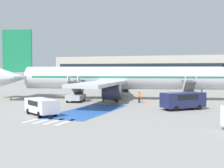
{
  "coord_description": "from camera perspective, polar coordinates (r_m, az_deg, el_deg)",
  "views": [
    {
      "loc": [
        15.96,
        -49.73,
        5.08
      ],
      "look_at": [
        -2.05,
        -2.07,
        2.55
      ],
      "focal_mm": 50.0,
      "sensor_mm": 36.0,
      "label": 1
    }
  ],
  "objects": [
    {
      "name": "apron_leadline_yellow",
      "position": [
        51.58,
        2.88,
        -2.81
      ],
      "size": [
        75.81,
        18.92,
        0.01
      ],
      "primitive_type": "cube",
      "rotation": [
        0.0,
        0.0,
        -1.33
      ],
      "color": "gold",
      "rests_on": "ground_plane"
    },
    {
      "name": "apron_stand_patch_blue",
      "position": [
        37.49,
        -4.28,
        -4.95
      ],
      "size": [
        5.34,
        13.99,
        0.01
      ],
      "primitive_type": "cube",
      "color": "#2856A8",
      "rests_on": "ground_plane"
    },
    {
      "name": "apron_walkway_bar_2",
      "position": [
        30.67,
        -10.5,
        -6.74
      ],
      "size": [
        0.44,
        3.6,
        0.01
      ],
      "primitive_type": "cube",
      "color": "silver",
      "rests_on": "ground_plane"
    },
    {
      "name": "service_van_0",
      "position": [
        39.5,
        12.86,
        -2.76
      ],
      "size": [
        5.41,
        5.29,
        2.13
      ],
      "rotation": [
        0.0,
        0.0,
        5.47
      ],
      "color": "#1E234C",
      "rests_on": "ground_plane"
    },
    {
      "name": "traffic_cone_1",
      "position": [
        51.66,
        -12.04,
        -2.57
      ],
      "size": [
        0.48,
        0.48,
        0.54
      ],
      "color": "orange",
      "rests_on": "ground_plane"
    },
    {
      "name": "boarding_stairs_aft",
      "position": [
        48.3,
        -6.59,
        -2.02
      ],
      "size": [
        3.29,
        5.54,
        4.11
      ],
      "rotation": [
        0.0,
        0.0,
        0.24
      ],
      "color": "#ADB2BA",
      "rests_on": "ground_plane"
    },
    {
      "name": "terminal_building",
      "position": [
        108.2,
        11.59,
        2.56
      ],
      "size": [
        86.34,
        12.1,
        9.33
      ],
      "color": "#B2AD9E",
      "rests_on": "ground_plane"
    },
    {
      "name": "ground_crew_2",
      "position": [
        46.16,
        5.03,
        -2.2
      ],
      "size": [
        0.46,
        0.28,
        1.78
      ],
      "rotation": [
        0.0,
        0.0,
        3.27
      ],
      "color": "#191E38",
      "rests_on": "ground_plane"
    },
    {
      "name": "apron_walkway_bar_1",
      "position": [
        31.3,
        -12.39,
        -6.56
      ],
      "size": [
        0.44,
        3.6,
        0.01
      ],
      "primitive_type": "cube",
      "color": "silver",
      "rests_on": "ground_plane"
    },
    {
      "name": "traffic_cone_2",
      "position": [
        46.2,
        6.44,
        -3.2
      ],
      "size": [
        0.42,
        0.42,
        0.47
      ],
      "color": "orange",
      "rests_on": "ground_plane"
    },
    {
      "name": "fuel_tanker",
      "position": [
        72.28,
        0.68,
        0.25
      ],
      "size": [
        3.49,
        8.75,
        3.59
      ],
      "rotation": [
        0.0,
        0.0,
        -0.12
      ],
      "color": "#38383D",
      "rests_on": "ground_plane"
    },
    {
      "name": "boarding_stairs_forward",
      "position": [
        47.35,
        13.89,
        -2.18
      ],
      "size": [
        3.29,
        5.54,
        4.12
      ],
      "rotation": [
        0.0,
        0.0,
        0.24
      ],
      "color": "#ADB2BA",
      "rests_on": "ground_plane"
    },
    {
      "name": "airliner",
      "position": [
        51.41,
        2.1,
        1.12
      ],
      "size": [
        43.25,
        32.71,
        11.72
      ],
      "rotation": [
        0.0,
        0.0,
        -1.33
      ],
      "color": "silver",
      "rests_on": "ground_plane"
    },
    {
      "name": "apron_walkway_bar_0",
      "position": [
        31.96,
        -14.21,
        -6.39
      ],
      "size": [
        0.44,
        3.6,
        0.01
      ],
      "primitive_type": "cube",
      "color": "silver",
      "rests_on": "ground_plane"
    },
    {
      "name": "traffic_cone_0",
      "position": [
        52.97,
        -17.97,
        -2.51
      ],
      "size": [
        0.48,
        0.48,
        0.53
      ],
      "color": "orange",
      "rests_on": "ground_plane"
    },
    {
      "name": "apron_walkway_bar_3",
      "position": [
        30.07,
        -8.53,
        -6.91
      ],
      "size": [
        0.44,
        3.6,
        0.01
      ],
      "primitive_type": "cube",
      "color": "silver",
      "rests_on": "ground_plane"
    },
    {
      "name": "ground_crew_0",
      "position": [
        46.39,
        1.02,
        -2.3
      ],
      "size": [
        0.49,
        0.43,
        1.61
      ],
      "rotation": [
        0.0,
        0.0,
        2.56
      ],
      "color": "#191E38",
      "rests_on": "ground_plane"
    },
    {
      "name": "service_van_1",
      "position": [
        34.92,
        -12.78,
        -3.8
      ],
      "size": [
        5.21,
        4.36,
        1.77
      ],
      "rotation": [
        0.0,
        0.0,
        4.13
      ],
      "color": "silver",
      "rests_on": "ground_plane"
    },
    {
      "name": "ground_plane",
      "position": [
        52.48,
        2.9,
        -2.72
      ],
      "size": [
        600.0,
        600.0,
        0.0
      ],
      "primitive_type": "plane",
      "color": "gray"
    },
    {
      "name": "ground_crew_1",
      "position": [
        47.36,
        -1.64,
        -2.07
      ],
      "size": [
        0.37,
        0.48,
        1.78
      ],
      "rotation": [
        0.0,
        0.0,
        5.07
      ],
      "color": "black",
      "rests_on": "ground_plane"
    }
  ]
}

